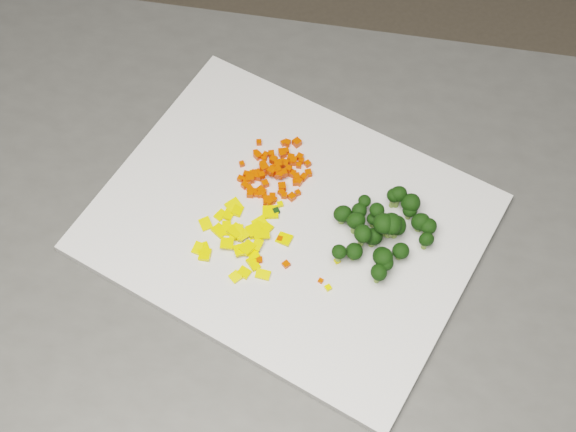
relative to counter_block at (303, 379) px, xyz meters
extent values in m
cube|color=#464643|center=(0.00, 0.00, 0.00)|extent=(1.09, 0.94, 0.90)
cube|color=silver|center=(-0.02, 0.03, 0.46)|extent=(0.50, 0.50, 0.01)
cube|color=red|center=(-0.01, 0.11, 0.46)|extent=(0.01, 0.01, 0.01)
cube|color=red|center=(-0.01, 0.10, 0.46)|extent=(0.01, 0.01, 0.01)
cube|color=red|center=(0.01, 0.08, 0.46)|extent=(0.01, 0.01, 0.01)
cube|color=red|center=(-0.05, 0.09, 0.46)|extent=(0.01, 0.01, 0.01)
cube|color=red|center=(0.00, 0.11, 0.46)|extent=(0.01, 0.01, 0.01)
cube|color=red|center=(-0.05, 0.11, 0.46)|extent=(0.01, 0.01, 0.01)
cube|color=red|center=(-0.04, 0.10, 0.46)|extent=(0.01, 0.01, 0.01)
cube|color=red|center=(-0.05, 0.10, 0.46)|extent=(0.01, 0.01, 0.01)
cube|color=red|center=(-0.02, 0.10, 0.46)|extent=(0.01, 0.01, 0.01)
cube|color=red|center=(0.00, 0.09, 0.46)|extent=(0.01, 0.01, 0.01)
cube|color=red|center=(0.01, 0.10, 0.46)|extent=(0.01, 0.01, 0.01)
cube|color=red|center=(0.01, 0.11, 0.46)|extent=(0.01, 0.01, 0.01)
cube|color=red|center=(-0.05, 0.07, 0.46)|extent=(0.01, 0.01, 0.01)
cube|color=red|center=(-0.02, 0.10, 0.47)|extent=(0.01, 0.01, 0.01)
cube|color=red|center=(-0.02, 0.09, 0.46)|extent=(0.01, 0.01, 0.01)
cube|color=red|center=(-0.03, 0.10, 0.47)|extent=(0.01, 0.01, 0.01)
cube|color=red|center=(0.00, 0.13, 0.46)|extent=(0.01, 0.01, 0.01)
cube|color=red|center=(-0.03, 0.10, 0.47)|extent=(0.01, 0.01, 0.01)
cube|color=red|center=(-0.04, 0.07, 0.46)|extent=(0.01, 0.01, 0.01)
cube|color=red|center=(-0.02, 0.08, 0.47)|extent=(0.01, 0.01, 0.01)
cube|color=red|center=(0.01, 0.10, 0.46)|extent=(0.01, 0.01, 0.01)
cube|color=red|center=(0.02, 0.10, 0.46)|extent=(0.01, 0.01, 0.01)
cube|color=red|center=(0.00, 0.08, 0.46)|extent=(0.01, 0.01, 0.01)
cube|color=red|center=(-0.05, 0.09, 0.46)|extent=(0.01, 0.01, 0.01)
cube|color=red|center=(-0.02, 0.09, 0.46)|extent=(0.01, 0.01, 0.01)
cube|color=red|center=(-0.01, 0.06, 0.46)|extent=(0.01, 0.01, 0.01)
cube|color=red|center=(-0.02, 0.09, 0.47)|extent=(0.01, 0.01, 0.01)
cube|color=red|center=(-0.04, 0.09, 0.47)|extent=(0.01, 0.01, 0.01)
cube|color=red|center=(0.00, 0.07, 0.46)|extent=(0.01, 0.01, 0.01)
cube|color=red|center=(-0.02, 0.07, 0.46)|extent=(0.01, 0.01, 0.01)
cube|color=red|center=(-0.04, 0.06, 0.46)|extent=(0.01, 0.01, 0.01)
cube|color=red|center=(-0.05, 0.08, 0.46)|extent=(0.01, 0.01, 0.01)
cube|color=red|center=(0.00, 0.07, 0.46)|extent=(0.01, 0.01, 0.01)
cube|color=red|center=(0.02, 0.08, 0.46)|extent=(0.01, 0.01, 0.01)
cube|color=red|center=(-0.03, 0.12, 0.46)|extent=(0.01, 0.01, 0.01)
cube|color=red|center=(-0.06, 0.08, 0.46)|extent=(0.01, 0.01, 0.01)
cube|color=red|center=(0.00, 0.12, 0.46)|extent=(0.01, 0.01, 0.01)
cube|color=red|center=(-0.04, 0.07, 0.46)|extent=(0.01, 0.01, 0.01)
cube|color=red|center=(0.01, 0.13, 0.46)|extent=(0.01, 0.01, 0.01)
cube|color=red|center=(-0.03, 0.09, 0.46)|extent=(0.01, 0.01, 0.01)
cube|color=red|center=(-0.03, 0.06, 0.46)|extent=(0.01, 0.01, 0.01)
cube|color=red|center=(-0.04, 0.07, 0.46)|extent=(0.01, 0.01, 0.01)
cube|color=red|center=(-0.04, 0.07, 0.46)|extent=(0.01, 0.01, 0.01)
cube|color=red|center=(-0.02, 0.09, 0.47)|extent=(0.01, 0.01, 0.01)
cube|color=red|center=(0.00, 0.10, 0.46)|extent=(0.01, 0.01, 0.01)
cube|color=red|center=(-0.03, 0.06, 0.46)|extent=(0.01, 0.01, 0.01)
cube|color=red|center=(-0.05, 0.09, 0.46)|extent=(0.01, 0.01, 0.01)
cube|color=red|center=(-0.04, 0.12, 0.46)|extent=(0.01, 0.01, 0.01)
cube|color=red|center=(-0.04, 0.07, 0.46)|extent=(0.01, 0.01, 0.01)
cube|color=red|center=(-0.03, 0.12, 0.46)|extent=(0.01, 0.01, 0.01)
cube|color=red|center=(-0.03, 0.06, 0.46)|extent=(0.01, 0.01, 0.01)
cube|color=red|center=(0.00, 0.10, 0.46)|extent=(0.01, 0.01, 0.01)
cube|color=red|center=(-0.03, 0.11, 0.46)|extent=(0.01, 0.01, 0.01)
cube|color=red|center=(0.00, 0.13, 0.46)|extent=(0.01, 0.01, 0.01)
cube|color=red|center=(-0.04, 0.09, 0.46)|extent=(0.01, 0.01, 0.01)
cube|color=red|center=(0.00, 0.06, 0.46)|extent=(0.01, 0.01, 0.01)
cube|color=red|center=(-0.03, 0.08, 0.46)|extent=(0.01, 0.01, 0.01)
cube|color=red|center=(-0.04, 0.10, 0.46)|extent=(0.01, 0.01, 0.01)
cube|color=red|center=(-0.03, 0.09, 0.46)|extent=(0.01, 0.01, 0.01)
cube|color=red|center=(-0.03, 0.10, 0.46)|extent=(0.01, 0.01, 0.01)
cube|color=red|center=(0.00, 0.10, 0.46)|extent=(0.01, 0.01, 0.01)
cube|color=red|center=(-0.02, 0.07, 0.46)|extent=(0.01, 0.01, 0.01)
cube|color=red|center=(-0.01, 0.10, 0.47)|extent=(0.01, 0.01, 0.01)
cube|color=red|center=(0.00, 0.09, 0.47)|extent=(0.01, 0.01, 0.01)
cube|color=red|center=(-0.03, 0.10, 0.46)|extent=(0.01, 0.01, 0.01)
cube|color=red|center=(-0.02, 0.06, 0.46)|extent=(0.01, 0.01, 0.01)
cube|color=red|center=(-0.01, 0.09, 0.47)|extent=(0.01, 0.01, 0.01)
cube|color=red|center=(-0.02, 0.09, 0.47)|extent=(0.01, 0.01, 0.01)
cube|color=red|center=(-0.05, 0.07, 0.46)|extent=(0.01, 0.01, 0.01)
cube|color=red|center=(-0.02, 0.11, 0.47)|extent=(0.01, 0.01, 0.01)
cube|color=red|center=(-0.04, 0.10, 0.46)|extent=(0.01, 0.01, 0.01)
cube|color=red|center=(-0.05, 0.09, 0.47)|extent=(0.01, 0.01, 0.01)
cube|color=red|center=(-0.03, 0.14, 0.46)|extent=(0.01, 0.01, 0.01)
cube|color=red|center=(-0.06, 0.09, 0.46)|extent=(0.01, 0.01, 0.01)
cube|color=red|center=(-0.01, 0.12, 0.46)|extent=(0.01, 0.01, 0.01)
cube|color=yellow|center=(-0.08, 0.03, 0.47)|extent=(0.02, 0.02, 0.01)
cube|color=yellow|center=(-0.08, -0.02, 0.46)|extent=(0.02, 0.02, 0.01)
cube|color=yellow|center=(-0.09, 0.05, 0.46)|extent=(0.02, 0.02, 0.00)
cube|color=yellow|center=(-0.06, 0.02, 0.46)|extent=(0.02, 0.01, 0.01)
cube|color=yellow|center=(-0.06, 0.00, 0.47)|extent=(0.02, 0.02, 0.00)
cube|color=yellow|center=(-0.12, 0.02, 0.46)|extent=(0.02, 0.02, 0.01)
cube|color=yellow|center=(-0.11, 0.02, 0.46)|extent=(0.01, 0.01, 0.00)
cube|color=yellow|center=(-0.09, 0.03, 0.46)|extent=(0.02, 0.02, 0.01)
cube|color=yellow|center=(-0.09, 0.03, 0.46)|extent=(0.01, 0.02, 0.00)
cube|color=yellow|center=(-0.07, 0.02, 0.46)|extent=(0.02, 0.02, 0.00)
cube|color=yellow|center=(-0.08, 0.05, 0.46)|extent=(0.02, 0.02, 0.01)
cube|color=yellow|center=(-0.06, -0.03, 0.46)|extent=(0.02, 0.02, 0.01)
cube|color=yellow|center=(-0.03, 0.04, 0.46)|extent=(0.02, 0.02, 0.01)
cube|color=yellow|center=(-0.07, 0.06, 0.46)|extent=(0.02, 0.02, 0.01)
cube|color=yellow|center=(-0.03, 0.01, 0.46)|extent=(0.02, 0.02, 0.01)
cube|color=yellow|center=(-0.08, 0.00, 0.47)|extent=(0.01, 0.01, 0.00)
cube|color=yellow|center=(-0.04, 0.03, 0.46)|extent=(0.02, 0.02, 0.01)
cube|color=yellow|center=(-0.11, 0.04, 0.46)|extent=(0.01, 0.02, 0.01)
cube|color=yellow|center=(-0.05, 0.02, 0.47)|extent=(0.02, 0.01, 0.00)
cube|color=yellow|center=(-0.07, 0.02, 0.47)|extent=(0.02, 0.01, 0.01)
cube|color=yellow|center=(-0.05, 0.03, 0.46)|extent=(0.02, 0.02, 0.01)
cube|color=yellow|center=(-0.07, 0.05, 0.46)|extent=(0.02, 0.02, 0.01)
cube|color=yellow|center=(-0.09, -0.03, 0.46)|extent=(0.02, 0.02, 0.01)
cube|color=yellow|center=(-0.06, -0.01, 0.46)|extent=(0.02, 0.02, 0.01)
cube|color=yellow|center=(-0.07, 0.02, 0.47)|extent=(0.02, 0.02, 0.01)
cube|color=yellow|center=(-0.11, 0.01, 0.46)|extent=(0.02, 0.02, 0.01)
cube|color=yellow|center=(-0.06, 0.00, 0.46)|extent=(0.01, 0.01, 0.01)
cube|color=yellow|center=(-0.08, 0.02, 0.47)|extent=(0.02, 0.02, 0.01)
cube|color=yellow|center=(-0.05, 0.03, 0.46)|extent=(0.01, 0.02, 0.01)
cube|color=yellow|center=(-0.06, 0.02, 0.47)|extent=(0.02, 0.02, 0.00)
cube|color=yellow|center=(-0.09, 0.01, 0.47)|extent=(0.02, 0.02, 0.00)
cube|color=yellow|center=(-0.07, 0.00, 0.47)|extent=(0.02, 0.02, 0.01)
cube|color=yellow|center=(-0.07, 0.00, 0.47)|extent=(0.02, 0.02, 0.01)
cube|color=yellow|center=(-0.04, 0.10, 0.46)|extent=(0.01, 0.01, 0.00)
cube|color=yellow|center=(0.01, -0.06, 0.46)|extent=(0.01, 0.01, 0.00)
cube|color=red|center=(-0.04, 0.07, 0.46)|extent=(0.00, 0.00, 0.00)
cube|color=yellow|center=(0.02, -0.03, 0.46)|extent=(0.01, 0.01, 0.00)
cube|color=red|center=(-0.05, 0.02, 0.46)|extent=(0.01, 0.01, 0.00)
cube|color=yellow|center=(-0.02, 0.05, 0.46)|extent=(0.01, 0.01, 0.00)
cube|color=red|center=(0.00, -0.05, 0.46)|extent=(0.01, 0.01, 0.00)
cube|color=red|center=(-0.03, -0.02, 0.46)|extent=(0.01, 0.01, 0.00)
cube|color=black|center=(-0.03, 0.04, 0.46)|extent=(0.01, 0.01, 0.00)
cube|color=red|center=(-0.06, -0.01, 0.46)|extent=(0.01, 0.01, 0.00)
cube|color=red|center=(-0.03, 0.01, 0.46)|extent=(0.01, 0.01, 0.00)
camera|label=1|loc=(-0.11, -0.39, 1.22)|focal=50.00mm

